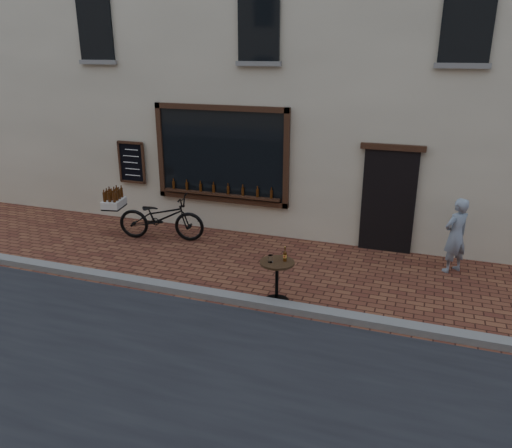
% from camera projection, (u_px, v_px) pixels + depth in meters
% --- Properties ---
extents(ground, '(90.00, 90.00, 0.00)m').
position_uv_depth(ground, '(247.00, 310.00, 8.39)').
color(ground, '#53261A').
rests_on(ground, ground).
extents(kerb, '(90.00, 0.25, 0.12)m').
position_uv_depth(kerb, '(251.00, 301.00, 8.55)').
color(kerb, slate).
rests_on(kerb, ground).
extents(shop_building, '(28.00, 6.20, 10.00)m').
position_uv_depth(shop_building, '(336.00, 13.00, 12.51)').
color(shop_building, beige).
rests_on(shop_building, ground).
extents(cargo_bicycle, '(2.38, 1.06, 1.12)m').
position_uv_depth(cargo_bicycle, '(159.00, 217.00, 11.35)').
color(cargo_bicycle, black).
rests_on(cargo_bicycle, ground).
extents(bistro_table, '(0.59, 0.59, 1.02)m').
position_uv_depth(bistro_table, '(277.00, 273.00, 8.48)').
color(bistro_table, black).
rests_on(bistro_table, ground).
extents(pedestrian, '(0.64, 0.64, 1.50)m').
position_uv_depth(pedestrian, '(456.00, 235.00, 9.61)').
color(pedestrian, gray).
rests_on(pedestrian, ground).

